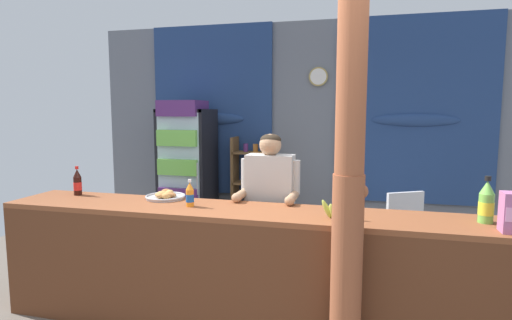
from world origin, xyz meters
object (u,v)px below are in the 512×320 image
(stall_counter, at_px, (236,259))
(soda_bottle_lime_soda, at_px, (486,203))
(pastry_tray, at_px, (165,196))
(soda_bottle_cola, at_px, (78,183))
(shopkeeper, at_px, (270,198))
(timber_post, at_px, (349,183))
(soda_bottle_orange_soda, at_px, (190,195))
(plastic_lawn_chair, at_px, (397,224))
(bottle_shelf_rack, at_px, (251,186))
(banana_bunch, at_px, (339,210))
(drink_fridge, at_px, (187,164))

(stall_counter, distance_m, soda_bottle_lime_soda, 1.78)
(pastry_tray, bearing_deg, soda_bottle_cola, -175.99)
(shopkeeper, relative_size, pastry_tray, 4.42)
(timber_post, bearing_deg, soda_bottle_orange_soda, 162.19)
(plastic_lawn_chair, height_order, shopkeeper, shopkeeper)
(plastic_lawn_chair, relative_size, soda_bottle_cola, 3.32)
(plastic_lawn_chair, xyz_separation_m, pastry_tray, (-2.00, -1.40, 0.48))
(bottle_shelf_rack, distance_m, pastry_tray, 2.09)
(timber_post, height_order, banana_bunch, timber_post)
(plastic_lawn_chair, distance_m, shopkeeper, 1.66)
(soda_bottle_lime_soda, distance_m, soda_bottle_orange_soda, 2.12)
(stall_counter, height_order, plastic_lawn_chair, stall_counter)
(bottle_shelf_rack, relative_size, soda_bottle_orange_soda, 6.25)
(timber_post, relative_size, soda_bottle_lime_soda, 8.25)
(soda_bottle_cola, bearing_deg, pastry_tray, 4.01)
(plastic_lawn_chair, bearing_deg, timber_post, -102.53)
(drink_fridge, distance_m, shopkeeper, 2.14)
(stall_counter, relative_size, bottle_shelf_rack, 2.89)
(timber_post, height_order, soda_bottle_orange_soda, timber_post)
(pastry_tray, bearing_deg, drink_fridge, 108.74)
(bottle_shelf_rack, distance_m, banana_bunch, 2.71)
(bottle_shelf_rack, bearing_deg, stall_counter, -77.09)
(timber_post, relative_size, bottle_shelf_rack, 1.95)
(plastic_lawn_chair, distance_m, pastry_tray, 2.48)
(bottle_shelf_rack, xyz_separation_m, soda_bottle_orange_soda, (0.13, -2.28, 0.34))
(timber_post, relative_size, shopkeeper, 1.75)
(plastic_lawn_chair, bearing_deg, drink_fridge, 170.80)
(drink_fridge, xyz_separation_m, banana_bunch, (2.10, -2.13, 0.02))
(stall_counter, relative_size, drink_fridge, 2.13)
(timber_post, bearing_deg, shopkeeper, 128.21)
(banana_bunch, bearing_deg, soda_bottle_lime_soda, 9.22)
(bottle_shelf_rack, bearing_deg, shopkeeper, -69.54)
(plastic_lawn_chair, height_order, soda_bottle_orange_soda, soda_bottle_orange_soda)
(timber_post, xyz_separation_m, pastry_tray, (-1.55, 0.61, -0.28))
(shopkeeper, bearing_deg, bottle_shelf_rack, 110.46)
(timber_post, bearing_deg, plastic_lawn_chair, 77.47)
(timber_post, distance_m, soda_bottle_cola, 2.45)
(stall_counter, distance_m, bottle_shelf_rack, 2.45)
(soda_bottle_lime_soda, height_order, soda_bottle_cola, soda_bottle_lime_soda)
(bottle_shelf_rack, distance_m, soda_bottle_lime_soda, 3.18)
(plastic_lawn_chair, height_order, pastry_tray, pastry_tray)
(stall_counter, bearing_deg, timber_post, -19.13)
(soda_bottle_cola, bearing_deg, banana_bunch, -6.14)
(shopkeeper, height_order, soda_bottle_lime_soda, shopkeeper)
(soda_bottle_cola, xyz_separation_m, banana_bunch, (2.30, -0.25, -0.05))
(bottle_shelf_rack, xyz_separation_m, shopkeeper, (0.67, -1.79, 0.25))
(plastic_lawn_chair, distance_m, soda_bottle_lime_soda, 1.71)
(banana_bunch, bearing_deg, shopkeeper, 137.08)
(soda_bottle_orange_soda, relative_size, banana_bunch, 0.79)
(plastic_lawn_chair, height_order, soda_bottle_lime_soda, soda_bottle_lime_soda)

